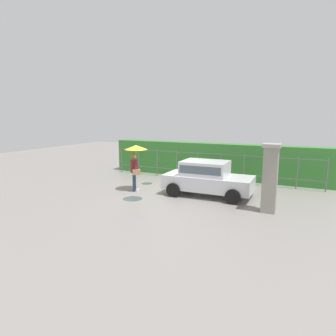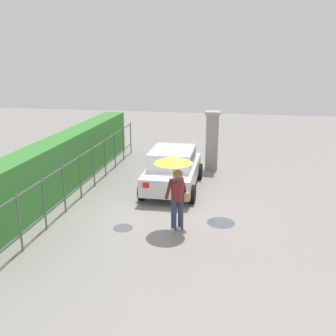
{
  "view_description": "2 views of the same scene",
  "coord_description": "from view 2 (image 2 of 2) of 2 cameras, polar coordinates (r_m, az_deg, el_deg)",
  "views": [
    {
      "loc": [
        5.49,
        -11.47,
        3.32
      ],
      "look_at": [
        0.19,
        -0.35,
        1.13
      ],
      "focal_mm": 30.87,
      "sensor_mm": 36.0,
      "label": 1
    },
    {
      "loc": [
        -10.93,
        -2.09,
        4.67
      ],
      "look_at": [
        0.36,
        -0.01,
        1.21
      ],
      "focal_mm": 41.06,
      "sensor_mm": 36.0,
      "label": 2
    }
  ],
  "objects": [
    {
      "name": "fence_section",
      "position": [
        13.49,
        -11.92,
        -0.17
      ],
      "size": [
        11.03,
        0.05,
        1.5
      ],
      "color": "#59605B",
      "rests_on": "ground"
    },
    {
      "name": "car",
      "position": [
        13.49,
        0.7,
        0.11
      ],
      "size": [
        3.75,
        1.89,
        1.48
      ],
      "rotation": [
        0.0,
        0.0,
        0.01
      ],
      "color": "silver",
      "rests_on": "ground"
    },
    {
      "name": "ground_plane",
      "position": [
        12.07,
        -0.35,
        -6.0
      ],
      "size": [
        40.0,
        40.0,
        0.0
      ],
      "primitive_type": "plane",
      "color": "gray"
    },
    {
      "name": "pedestrian",
      "position": [
        10.18,
        1.11,
        -1.04
      ],
      "size": [
        1.03,
        1.03,
        2.08
      ],
      "rotation": [
        0.0,
        0.0,
        0.52
      ],
      "color": "#2D3856",
      "rests_on": "ground"
    },
    {
      "name": "puddle_near",
      "position": [
        11.19,
        7.86,
        -8.05
      ],
      "size": [
        0.8,
        0.8,
        0.0
      ],
      "primitive_type": "cylinder",
      "color": "#4C545B",
      "rests_on": "ground"
    },
    {
      "name": "gate_pillar",
      "position": [
        15.81,
        6.56,
        4.12
      ],
      "size": [
        0.6,
        0.6,
        2.42
      ],
      "color": "gray",
      "rests_on": "ground"
    },
    {
      "name": "hedge_row",
      "position": [
        13.82,
        -15.46,
        0.53
      ],
      "size": [
        11.98,
        0.9,
        1.9
      ],
      "primitive_type": "cube",
      "color": "#387F33",
      "rests_on": "ground"
    },
    {
      "name": "puddle_far",
      "position": [
        10.85,
        -6.7,
        -8.83
      ],
      "size": [
        0.56,
        0.56,
        0.0
      ],
      "primitive_type": "cylinder",
      "color": "#4C545B",
      "rests_on": "ground"
    }
  ]
}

